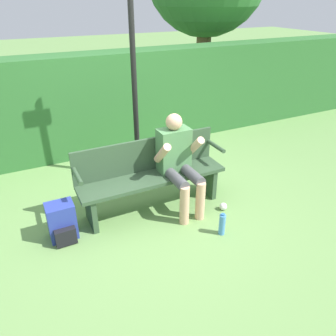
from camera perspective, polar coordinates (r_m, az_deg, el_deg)
The scene contains 8 objects.
ground_plane at distance 4.13m, azimuth -2.50°, elevation -6.87°, with size 40.00×40.00×0.00m, color #668E4C.
hedge_back at distance 5.58m, azimuth -11.54°, elevation 11.04°, with size 12.00×0.58×1.58m.
park_bench at distance 3.94m, azimuth -3.00°, elevation -0.97°, with size 1.79×0.41×0.86m.
person_seated at distance 3.86m, azimuth 1.80°, elevation 1.48°, with size 0.52×0.64×1.17m.
backpack at distance 3.73m, azimuth -17.95°, elevation -9.01°, with size 0.29×0.30×0.42m.
water_bottle at distance 3.69m, azimuth 9.40°, elevation -9.66°, with size 0.07×0.07×0.27m.
signpost at distance 4.31m, azimuth -5.94°, elevation 15.90°, with size 0.36×0.09×2.65m.
litter_crumple at distance 4.12m, azimuth 9.59°, elevation -6.62°, with size 0.09×0.09×0.09m.
Camera 1 is at (-1.35, -3.12, 2.35)m, focal length 35.00 mm.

